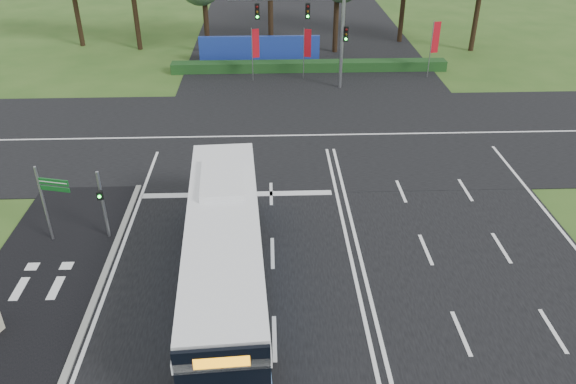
# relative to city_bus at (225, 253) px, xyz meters

# --- Properties ---
(ground) EXTENTS (120.00, 120.00, 0.00)m
(ground) POSITION_rel_city_bus_xyz_m (5.09, 2.41, -1.86)
(ground) COLOR #2E511B
(ground) RESTS_ON ground
(road_main) EXTENTS (20.00, 120.00, 0.04)m
(road_main) POSITION_rel_city_bus_xyz_m (5.09, 2.41, -1.84)
(road_main) COLOR black
(road_main) RESTS_ON ground
(road_cross) EXTENTS (120.00, 14.00, 0.05)m
(road_cross) POSITION_rel_city_bus_xyz_m (5.09, 14.41, -1.83)
(road_cross) COLOR black
(road_cross) RESTS_ON ground
(bike_path) EXTENTS (5.00, 18.00, 0.06)m
(bike_path) POSITION_rel_city_bus_xyz_m (-7.41, -0.59, -1.83)
(bike_path) COLOR black
(bike_path) RESTS_ON ground
(kerb_strip) EXTENTS (0.25, 18.00, 0.12)m
(kerb_strip) POSITION_rel_city_bus_xyz_m (-5.01, -0.59, -1.80)
(kerb_strip) COLOR gray
(kerb_strip) RESTS_ON ground
(city_bus) EXTENTS (3.41, 12.98, 3.69)m
(city_bus) POSITION_rel_city_bus_xyz_m (0.00, 0.00, 0.00)
(city_bus) COLOR #68A6F2
(city_bus) RESTS_ON ground
(pedestrian_signal) EXTENTS (0.29, 0.41, 3.30)m
(pedestrian_signal) POSITION_rel_city_bus_xyz_m (-5.47, 3.89, -0.05)
(pedestrian_signal) COLOR gray
(pedestrian_signal) RESTS_ON ground
(street_sign) EXTENTS (1.40, 0.41, 3.66)m
(street_sign) POSITION_rel_city_bus_xyz_m (-7.58, 3.72, 0.48)
(street_sign) COLOR gray
(street_sign) RESTS_ON ground
(banner_flag_left) EXTENTS (0.57, 0.23, 4.01)m
(banner_flag_left) POSITION_rel_city_bus_xyz_m (0.81, 24.81, 0.78)
(banner_flag_left) COLOR gray
(banner_flag_left) RESTS_ON ground
(banner_flag_mid) EXTENTS (0.57, 0.17, 3.92)m
(banner_flag_mid) POSITION_rel_city_bus_xyz_m (4.71, 25.00, 0.73)
(banner_flag_mid) COLOR gray
(banner_flag_mid) RESTS_ON ground
(banner_flag_right) EXTENTS (0.63, 0.20, 4.38)m
(banner_flag_right) POSITION_rel_city_bus_xyz_m (14.40, 25.01, 1.01)
(banner_flag_right) COLOR gray
(banner_flag_right) RESTS_ON ground
(traffic_light_gantry) EXTENTS (8.41, 0.28, 7.00)m
(traffic_light_gantry) POSITION_rel_city_bus_xyz_m (5.30, 22.91, 2.81)
(traffic_light_gantry) COLOR gray
(traffic_light_gantry) RESTS_ON ground
(hedge) EXTENTS (22.00, 1.20, 0.80)m
(hedge) POSITION_rel_city_bus_xyz_m (5.09, 26.91, -1.46)
(hedge) COLOR #163C17
(hedge) RESTS_ON ground
(blue_hoarding) EXTENTS (10.00, 0.30, 2.20)m
(blue_hoarding) POSITION_rel_city_bus_xyz_m (1.09, 29.41, -0.76)
(blue_hoarding) COLOR navy
(blue_hoarding) RESTS_ON ground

